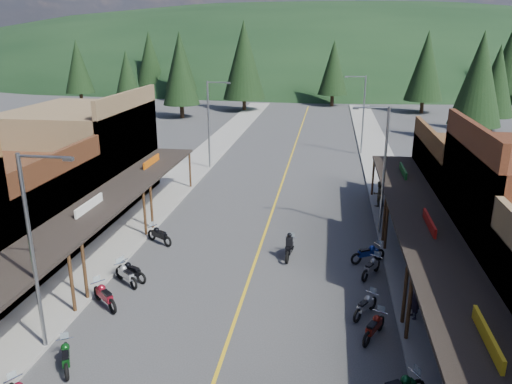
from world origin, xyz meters
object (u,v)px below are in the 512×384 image
at_px(pine_9, 497,81).
at_px(rider_on_bike, 289,247).
at_px(bike_west_5, 66,355).
at_px(pedestrian_east_b, 379,194).
at_px(pine_1, 180,60).
at_px(pedestrian_east_a, 415,300).
at_px(bike_west_6, 104,295).
at_px(bike_east_7, 365,305).
at_px(streetlight_1, 210,121).
at_px(pine_7, 150,59).
at_px(bike_east_9, 368,252).
at_px(pine_8, 128,83).
at_px(streetlight_2, 382,166).
at_px(bike_west_9, 159,234).
at_px(pine_4, 426,66).
at_px(pine_11, 479,79).
at_px(bike_west_7, 126,274).
at_px(bike_west_8, 131,270).
at_px(pine_2, 244,60).
at_px(pine_5, 511,58).
at_px(bike_east_6, 374,326).
at_px(streetlight_0, 35,246).
at_px(pine_3, 334,68).
at_px(bike_east_8, 371,266).
at_px(shop_east_3, 482,185).
at_px(shop_west_3, 84,156).
at_px(shop_west_2, 4,214).
at_px(pine_10, 180,71).
at_px(pine_0, 78,67).

bearing_deg(pine_9, rider_on_bike, -118.31).
xyz_separation_m(bike_west_5, pedestrian_east_b, (13.06, 20.18, 0.52)).
distance_m(pine_1, pedestrian_east_a, 78.71).
xyz_separation_m(bike_west_6, bike_east_7, (11.77, 0.95, -0.07)).
bearing_deg(streetlight_1, pine_1, 109.55).
xyz_separation_m(streetlight_1, pine_7, (-25.05, 54.00, 2.78)).
height_order(bike_east_9, pedestrian_east_b, pedestrian_east_b).
bearing_deg(pedestrian_east_a, pine_8, -162.41).
height_order(streetlight_2, bike_west_9, streetlight_2).
relative_size(pine_1, bike_east_9, 6.06).
xyz_separation_m(pine_4, rider_on_bike, (-16.18, -56.18, -6.60)).
xyz_separation_m(pine_9, pine_11, (-4.00, -7.00, 0.81)).
relative_size(pine_11, bike_east_9, 6.01).
relative_size(bike_west_6, bike_west_7, 1.08).
height_order(bike_east_7, rider_on_bike, rider_on_bike).
relative_size(pine_8, bike_west_8, 5.05).
bearing_deg(pine_8, pine_2, 56.31).
height_order(pine_5, pine_9, pine_5).
relative_size(bike_east_6, bike_east_7, 1.05).
height_order(bike_west_5, bike_west_6, bike_west_6).
bearing_deg(bike_east_6, rider_on_bike, 146.43).
xyz_separation_m(streetlight_0, pine_5, (40.95, 78.00, 3.53)).
height_order(pine_3, bike_east_8, pine_3).
height_order(pine_2, bike_east_8, pine_2).
relative_size(bike_west_6, pedestrian_east_a, 1.28).
relative_size(shop_east_3, streetlight_1, 1.36).
height_order(pine_9, bike_west_9, pine_9).
relative_size(shop_west_3, shop_east_3, 1.00).
distance_m(shop_west_3, bike_west_6, 16.17).
bearing_deg(shop_west_2, pine_5, 55.81).
bearing_deg(pine_9, bike_west_6, -122.30).
distance_m(pine_1, pine_9, 54.13).
xyz_separation_m(pine_11, bike_west_6, (-26.12, -40.64, -6.57)).
bearing_deg(pedestrian_east_b, bike_east_6, 57.64).
height_order(shop_west_2, pine_11, pine_11).
bearing_deg(pine_5, pine_8, -150.26).
xyz_separation_m(pine_3, bike_west_7, (-9.99, -66.45, -5.91)).
bearing_deg(pine_5, bike_east_8, -111.73).
bearing_deg(bike_west_6, pine_10, 53.52).
bearing_deg(pine_11, bike_east_7, -109.87).
relative_size(pine_5, pedestrian_east_b, 7.53).
xyz_separation_m(shop_east_3, pine_7, (-45.75, 64.70, 4.70)).
distance_m(pine_2, bike_west_6, 61.21).
bearing_deg(rider_on_bike, bike_west_5, -120.42).
bearing_deg(pine_11, bike_west_7, -124.06).
xyz_separation_m(pine_3, bike_east_7, (1.65, -67.69, -5.93)).
relative_size(pine_11, bike_west_5, 6.35).
bearing_deg(pine_7, streetlight_0, -73.01).
xyz_separation_m(streetlight_1, bike_west_5, (1.33, -29.05, -3.90)).
bearing_deg(pine_0, pine_8, -50.71).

